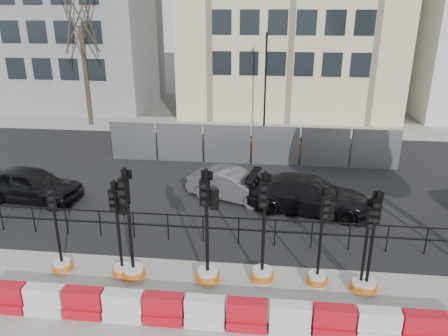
# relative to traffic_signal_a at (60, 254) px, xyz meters

# --- Properties ---
(ground) EXTENTS (120.00, 120.00, 0.00)m
(ground) POSITION_rel_traffic_signal_a_xyz_m (5.15, 1.00, -0.64)
(ground) COLOR #51514C
(ground) RESTS_ON ground
(sidewalk_near) EXTENTS (40.00, 6.00, 0.02)m
(sidewalk_near) POSITION_rel_traffic_signal_a_xyz_m (5.15, -2.00, -0.63)
(sidewalk_near) COLOR gray
(sidewalk_near) RESTS_ON ground
(road) EXTENTS (40.00, 14.00, 0.03)m
(road) POSITION_rel_traffic_signal_a_xyz_m (5.15, 8.00, -0.62)
(road) COLOR black
(road) RESTS_ON ground
(sidewalk_far) EXTENTS (40.00, 4.00, 0.02)m
(sidewalk_far) POSITION_rel_traffic_signal_a_xyz_m (5.15, 17.00, -0.63)
(sidewalk_far) COLOR gray
(sidewalk_far) RESTS_ON ground
(building_grey) EXTENTS (11.00, 9.06, 14.00)m
(building_grey) POSITION_rel_traffic_signal_a_xyz_m (-8.85, 22.98, 6.36)
(building_grey) COLOR gray
(building_grey) RESTS_ON ground
(kerb_railing) EXTENTS (18.00, 0.04, 1.00)m
(kerb_railing) POSITION_rel_traffic_signal_a_xyz_m (5.15, 2.20, 0.05)
(kerb_railing) COLOR black
(kerb_railing) RESTS_ON ground
(heras_fencing) EXTENTS (14.33, 1.72, 2.00)m
(heras_fencing) POSITION_rel_traffic_signal_a_xyz_m (5.71, 10.86, 0.01)
(heras_fencing) COLOR gray
(heras_fencing) RESTS_ON ground
(lamp_post_far) EXTENTS (0.12, 0.56, 6.00)m
(lamp_post_far) POSITION_rel_traffic_signal_a_xyz_m (5.65, 15.98, 2.58)
(lamp_post_far) COLOR black
(lamp_post_far) RESTS_ON ground
(tree_bare_far) EXTENTS (2.00, 2.00, 9.00)m
(tree_bare_far) POSITION_rel_traffic_signal_a_xyz_m (-5.85, 16.50, 6.01)
(tree_bare_far) COLOR #473828
(tree_bare_far) RESTS_ON ground
(barrier_row) EXTENTS (12.55, 0.50, 0.80)m
(barrier_row) POSITION_rel_traffic_signal_a_xyz_m (5.15, -1.80, -0.27)
(barrier_row) COLOR red
(barrier_row) RESTS_ON ground
(traffic_signal_a) EXTENTS (0.61, 0.61, 3.10)m
(traffic_signal_a) POSITION_rel_traffic_signal_a_xyz_m (0.00, 0.00, 0.00)
(traffic_signal_a) COLOR silver
(traffic_signal_a) RESTS_ON ground
(traffic_signal_b) EXTENTS (0.61, 0.61, 3.10)m
(traffic_signal_b) POSITION_rel_traffic_signal_a_xyz_m (1.88, -0.04, 0.10)
(traffic_signal_b) COLOR silver
(traffic_signal_b) RESTS_ON ground
(traffic_signal_c) EXTENTS (0.69, 0.69, 3.52)m
(traffic_signal_c) POSITION_rel_traffic_signal_a_xyz_m (2.25, -0.14, 0.09)
(traffic_signal_c) COLOR silver
(traffic_signal_c) RESTS_ON ground
(traffic_signal_d) EXTENTS (0.70, 0.70, 3.56)m
(traffic_signal_d) POSITION_rel_traffic_signal_a_xyz_m (4.44, -0.07, 0.21)
(traffic_signal_d) COLOR silver
(traffic_signal_d) RESTS_ON ground
(traffic_signal_e) EXTENTS (0.68, 0.68, 3.46)m
(traffic_signal_e) POSITION_rel_traffic_signal_a_xyz_m (5.98, 0.16, 0.07)
(traffic_signal_e) COLOR silver
(traffic_signal_e) RESTS_ON ground
(traffic_signal_f) EXTENTS (0.61, 0.61, 3.11)m
(traffic_signal_f) POSITION_rel_traffic_signal_a_xyz_m (7.57, 0.16, 0.10)
(traffic_signal_f) COLOR silver
(traffic_signal_f) RESTS_ON ground
(traffic_signal_g) EXTENTS (0.57, 0.57, 2.91)m
(traffic_signal_g) POSITION_rel_traffic_signal_a_xyz_m (8.74, -0.01, -0.04)
(traffic_signal_g) COLOR silver
(traffic_signal_g) RESTS_ON ground
(traffic_signal_h) EXTENTS (0.62, 0.62, 3.16)m
(traffic_signal_h) POSITION_rel_traffic_signal_a_xyz_m (8.89, -0.04, 0.01)
(traffic_signal_h) COLOR silver
(traffic_signal_h) RESTS_ON ground
(car_a) EXTENTS (2.55, 4.53, 1.42)m
(car_a) POSITION_rel_traffic_signal_a_xyz_m (-3.54, 4.74, 0.07)
(car_a) COLOR black
(car_a) RESTS_ON ground
(car_b) EXTENTS (3.86, 4.66, 1.24)m
(car_b) POSITION_rel_traffic_signal_a_xyz_m (4.62, 5.78, -0.02)
(car_b) COLOR #515257
(car_b) RESTS_ON ground
(car_c) EXTENTS (3.68, 5.45, 1.37)m
(car_c) POSITION_rel_traffic_signal_a_xyz_m (7.63, 5.02, 0.05)
(car_c) COLOR black
(car_c) RESTS_ON ground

